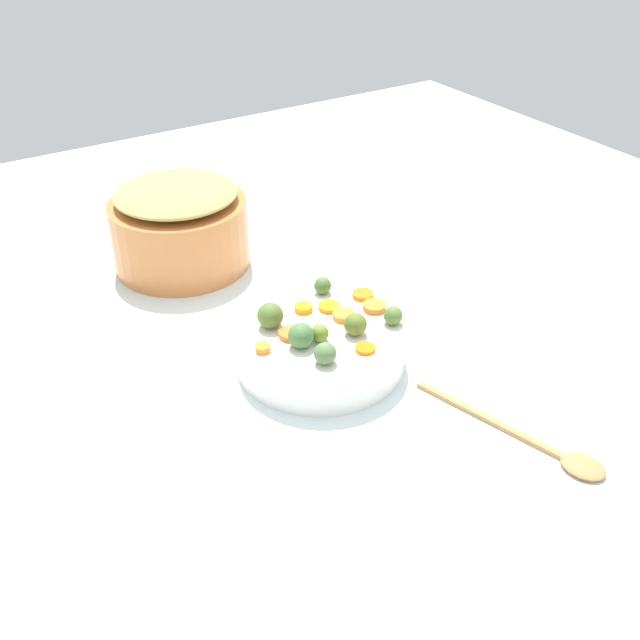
{
  "coord_description": "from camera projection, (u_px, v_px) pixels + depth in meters",
  "views": [
    {
      "loc": [
        0.58,
        0.87,
        0.78
      ],
      "look_at": [
        0.04,
        0.02,
        0.11
      ],
      "focal_mm": 41.42,
      "sensor_mm": 36.0,
      "label": 1
    }
  ],
  "objects": [
    {
      "name": "tabletop",
      "position": [
        334.0,
        354.0,
        1.29
      ],
      "size": [
        2.4,
        2.4,
        0.02
      ],
      "primitive_type": "cube",
      "color": "white",
      "rests_on": "ground"
    },
    {
      "name": "serving_bowl_carrots",
      "position": [
        320.0,
        344.0,
        1.23
      ],
      "size": [
        0.28,
        0.28,
        0.08
      ],
      "primitive_type": "cylinder",
      "color": "white",
      "rests_on": "tabletop"
    },
    {
      "name": "metal_pot",
      "position": [
        180.0,
        233.0,
        1.5
      ],
      "size": [
        0.28,
        0.28,
        0.14
      ],
      "primitive_type": "cylinder",
      "color": "#CB753C",
      "rests_on": "tabletop"
    },
    {
      "name": "stuffing_mound",
      "position": [
        176.0,
        193.0,
        1.45
      ],
      "size": [
        0.25,
        0.25,
        0.04
      ],
      "primitive_type": "ellipsoid",
      "color": "tan",
      "rests_on": "metal_pot"
    },
    {
      "name": "carrot_slice_0",
      "position": [
        365.0,
        348.0,
        1.15
      ],
      "size": [
        0.04,
        0.04,
        0.01
      ],
      "primitive_type": "cylinder",
      "rotation": [
        0.0,
        0.0,
        5.85
      ],
      "color": "orange",
      "rests_on": "serving_bowl_carrots"
    },
    {
      "name": "carrot_slice_1",
      "position": [
        344.0,
        315.0,
        1.23
      ],
      "size": [
        0.05,
        0.05,
        0.01
      ],
      "primitive_type": "cylinder",
      "rotation": [
        0.0,
        0.0,
        3.97
      ],
      "color": "orange",
      "rests_on": "serving_bowl_carrots"
    },
    {
      "name": "carrot_slice_2",
      "position": [
        363.0,
        295.0,
        1.28
      ],
      "size": [
        0.05,
        0.05,
        0.01
      ],
      "primitive_type": "cylinder",
      "rotation": [
        0.0,
        0.0,
        2.07
      ],
      "color": "orange",
      "rests_on": "serving_bowl_carrots"
    },
    {
      "name": "carrot_slice_3",
      "position": [
        329.0,
        306.0,
        1.25
      ],
      "size": [
        0.05,
        0.05,
        0.01
      ],
      "primitive_type": "cylinder",
      "rotation": [
        0.0,
        0.0,
        1.87
      ],
      "color": "orange",
      "rests_on": "serving_bowl_carrots"
    },
    {
      "name": "carrot_slice_4",
      "position": [
        263.0,
        348.0,
        1.15
      ],
      "size": [
        0.03,
        0.03,
        0.01
      ],
      "primitive_type": "cylinder",
      "rotation": [
        0.0,
        0.0,
        5.16
      ],
      "color": "orange",
      "rests_on": "serving_bowl_carrots"
    },
    {
      "name": "carrot_slice_5",
      "position": [
        374.0,
        307.0,
        1.25
      ],
      "size": [
        0.06,
        0.06,
        0.01
      ],
      "primitive_type": "cylinder",
      "rotation": [
        0.0,
        0.0,
        5.57
      ],
      "color": "orange",
      "rests_on": "serving_bowl_carrots"
    },
    {
      "name": "carrot_slice_6",
      "position": [
        290.0,
        334.0,
        1.18
      ],
      "size": [
        0.05,
        0.05,
        0.01
      ],
      "primitive_type": "cylinder",
      "rotation": [
        0.0,
        0.0,
        4.38
      ],
      "color": "orange",
      "rests_on": "serving_bowl_carrots"
    },
    {
      "name": "carrot_slice_7",
      "position": [
        266.0,
        313.0,
        1.24
      ],
      "size": [
        0.03,
        0.03,
        0.01
      ],
      "primitive_type": "cylinder",
      "rotation": [
        0.0,
        0.0,
        4.73
      ],
      "color": "orange",
      "rests_on": "serving_bowl_carrots"
    },
    {
      "name": "carrot_slice_8",
      "position": [
        303.0,
        308.0,
        1.25
      ],
      "size": [
        0.04,
        0.04,
        0.01
      ],
      "primitive_type": "cylinder",
      "rotation": [
        0.0,
        0.0,
        2.74
      ],
      "color": "orange",
      "rests_on": "serving_bowl_carrots"
    },
    {
      "name": "brussels_sprout_0",
      "position": [
        393.0,
        316.0,
        1.21
      ],
      "size": [
        0.03,
        0.03,
        0.03
      ],
      "primitive_type": "sphere",
      "color": "#527530",
      "rests_on": "serving_bowl_carrots"
    },
    {
      "name": "brussels_sprout_1",
      "position": [
        301.0,
        336.0,
        1.15
      ],
      "size": [
        0.04,
        0.04,
        0.04
      ],
      "primitive_type": "sphere",
      "color": "#48743F",
      "rests_on": "serving_bowl_carrots"
    },
    {
      "name": "brussels_sprout_2",
      "position": [
        325.0,
        353.0,
        1.12
      ],
      "size": [
        0.04,
        0.04,
        0.04
      ],
      "primitive_type": "sphere",
      "color": "#537341",
      "rests_on": "serving_bowl_carrots"
    },
    {
      "name": "brussels_sprout_3",
      "position": [
        320.0,
        333.0,
        1.17
      ],
      "size": [
        0.03,
        0.03,
        0.03
      ],
      "primitive_type": "sphere",
      "color": "olive",
      "rests_on": "serving_bowl_carrots"
    },
    {
      "name": "brussels_sprout_4",
      "position": [
        355.0,
        324.0,
        1.18
      ],
      "size": [
        0.04,
        0.04,
        0.04
      ],
      "primitive_type": "sphere",
      "color": "#5B6E28",
      "rests_on": "serving_bowl_carrots"
    },
    {
      "name": "brussels_sprout_5",
      "position": [
        323.0,
        286.0,
        1.29
      ],
      "size": [
        0.03,
        0.03,
        0.03
      ],
      "primitive_type": "sphere",
      "color": "#496D31",
      "rests_on": "serving_bowl_carrots"
    },
    {
      "name": "brussels_sprout_6",
      "position": [
        270.0,
        315.0,
        1.2
      ],
      "size": [
        0.04,
        0.04,
        0.04
      ],
      "primitive_type": "sphere",
      "color": "#526E2E",
      "rests_on": "serving_bowl_carrots"
    },
    {
      "name": "wooden_spoon",
      "position": [
        546.0,
        448.0,
        1.07
      ],
      "size": [
        0.12,
        0.31,
        0.01
      ],
      "color": "#AD7A46",
      "rests_on": "tabletop"
    }
  ]
}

